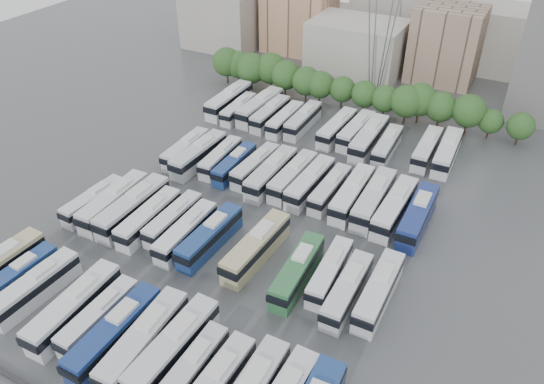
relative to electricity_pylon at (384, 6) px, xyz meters
The scene contains 49 objects.
ground 53.41m from the electricity_pylon, 92.29° to the right, with size 220.00×220.00×0.00m, color #424447.
tree_line 16.94m from the electricity_pylon, 121.93° to the right, with size 65.29×8.00×8.26m.
city_buildings 26.15m from the electricity_pylon, 113.40° to the left, with size 102.00×35.00×20.00m.
electricity_pylon is the anchor object (origin of this frame).
bus_r0_s1 77.95m from the electricity_pylon, 105.42° to the right, with size 2.85×11.08×3.45m.
bus_r0_s2 77.38m from the electricity_pylon, 102.89° to the right, with size 3.14×12.05×3.75m.
bus_r0_s4 76.44m from the electricity_pylon, 97.87° to the right, with size 3.22×13.25×4.14m.
bus_r0_s5 75.74m from the electricity_pylon, 95.41° to the right, with size 2.54×11.26×3.53m.
bus_r0_s6 76.51m from the electricity_pylon, 92.79° to the right, with size 2.91×13.05×4.09m.
bus_r0_s7 75.81m from the electricity_pylon, 90.11° to the right, with size 3.55×13.44×4.18m.
bus_r0_s8 75.17m from the electricity_pylon, 87.55° to the right, with size 3.26×13.31×4.15m.
bus_r0_s9 76.59m from the electricity_pylon, 85.22° to the right, with size 2.43×11.00×3.45m.
bus_r1_s0 63.89m from the electricity_pylon, 112.25° to the right, with size 2.95×11.13×3.46m.
bus_r1_s1 61.94m from the electricity_pylon, 109.72° to the right, with size 3.28×13.26×4.13m.
bus_r1_s2 60.72m from the electricity_pylon, 106.73° to the right, with size 2.98×13.59×4.26m.
bus_r1_s3 60.58m from the electricity_pylon, 103.32° to the right, with size 2.91×12.22×3.82m.
bus_r1_s4 58.60m from the electricity_pylon, 100.68° to the right, with size 2.45×11.14×3.49m.
bus_r1_s5 59.61m from the electricity_pylon, 97.06° to the right, with size 2.72×11.96×3.74m.
bus_r1_s6 58.63m from the electricity_pylon, 93.73° to the right, with size 3.12×12.39×3.86m.
bus_r1_s8 57.71m from the electricity_pylon, 86.94° to the right, with size 3.52×13.28×4.13m.
bus_r1_s10 59.76m from the electricity_pylon, 80.45° to the right, with size 3.30×12.36×3.84m.
bus_r1_s11 58.74m from the electricity_pylon, 76.57° to the right, with size 2.96×11.25×3.50m.
bus_r1_s12 61.29m from the electricity_pylon, 74.12° to the right, with size 2.69×11.81×3.70m.
bus_r1_s13 60.84m from the electricity_pylon, 70.54° to the right, with size 2.79×12.36×3.87m.
bus_r2_s1 46.59m from the electricity_pylon, 117.63° to the right, with size 2.81×11.49×3.59m.
bus_r2_s2 45.83m from the electricity_pylon, 113.48° to the right, with size 3.18×12.86×4.01m.
bus_r2_s3 43.70m from the electricity_pylon, 109.63° to the right, with size 2.88×11.02×3.43m.
bus_r2_s4 43.45m from the electricity_pylon, 105.10° to the right, with size 2.48×10.89×3.41m.
bus_r2_s5 41.83m from the electricity_pylon, 100.62° to the right, with size 3.09×11.70×3.64m.
bus_r2_s6 42.24m from the electricity_pylon, 95.39° to the right, with size 2.95×13.07×4.09m.
bus_r2_s7 41.28m from the electricity_pylon, 90.47° to the right, with size 3.06×12.46×3.89m.
bus_r2_s8 41.69m from the electricity_pylon, 85.83° to the right, with size 3.17×12.60×3.93m.
bus_r2_s9 42.11m from the electricity_pylon, 80.91° to the right, with size 2.70×11.37×3.55m.
bus_r2_s10 42.60m from the electricity_pylon, 75.83° to the right, with size 3.00×12.93×4.04m.
bus_r2_s11 43.31m from the electricity_pylon, 71.18° to the right, with size 3.15×13.46×4.21m.
bus_r2_s12 44.95m from the electricity_pylon, 67.13° to the right, with size 3.22×13.31×4.15m.
bus_r2_s13 46.56m from the electricity_pylon, 63.14° to the right, with size 3.04×13.26×4.15m.
bus_r3_s0 34.58m from the electricity_pylon, 140.82° to the right, with size 2.95×13.45×4.22m.
bus_r3_s1 33.71m from the electricity_pylon, 134.09° to the right, with size 2.64×10.85×3.38m.
bus_r3_s2 30.15m from the electricity_pylon, 131.40° to the right, with size 3.52×13.49×4.20m.
bus_r3_s3 29.60m from the electricity_pylon, 124.21° to the right, with size 2.70×11.98×3.75m.
bus_r3_s4 28.68m from the electricity_pylon, 116.11° to the right, with size 2.50×11.42×3.58m.
bus_r3_s5 26.78m from the electricity_pylon, 109.81° to the right, with size 2.70×11.94×3.74m.
bus_r3_s7 25.86m from the electricity_pylon, 90.83° to the right, with size 3.21×12.36×3.85m.
bus_r3_s8 25.47m from the electricity_pylon, 80.77° to the right, with size 3.15×12.20×3.79m.
bus_r3_s9 27.35m from the electricity_pylon, 73.50° to the right, with size 3.00×13.51×4.23m.
bus_r3_s10 28.92m from the electricity_pylon, 65.69° to the right, with size 2.86×11.55×3.60m.
bus_r3_s12 30.21m from the electricity_pylon, 50.49° to the right, with size 2.80×12.12×3.79m.
bus_r3_s13 31.90m from the electricity_pylon, 44.76° to the right, with size 3.24×13.02×4.06m.
Camera 1 is at (31.17, -50.30, 47.09)m, focal length 35.00 mm.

